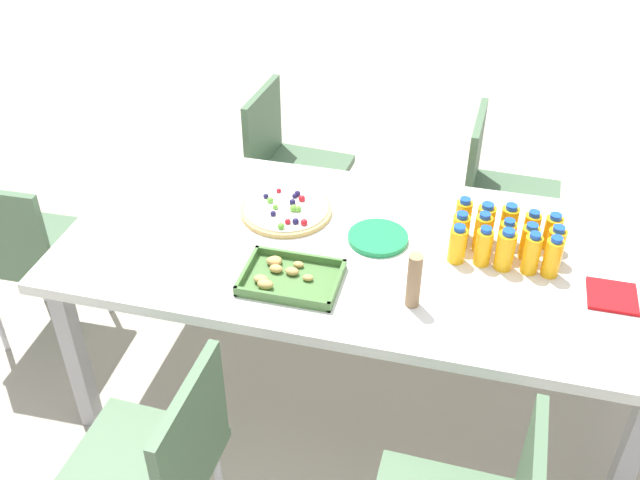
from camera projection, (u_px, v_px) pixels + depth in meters
ground_plane at (352, 391)px, 2.91m from camera, size 12.00×12.00×0.00m
party_table at (357, 260)px, 2.52m from camera, size 2.01×0.94×0.72m
chair_far_right at (159, 463)px, 2.04m from camera, size 0.41×0.41×0.83m
chair_near_right at (287, 160)px, 3.39m from camera, size 0.43×0.43×0.83m
chair_near_left at (498, 189)px, 3.19m from camera, size 0.41×0.41×0.83m
chair_end at (25, 246)px, 2.85m from camera, size 0.41×0.41×0.83m
juice_bottle_0 at (552, 232)px, 2.44m from camera, size 0.06×0.06×0.13m
juice_bottle_1 at (531, 229)px, 2.45m from camera, size 0.06×0.06×0.13m
juice_bottle_2 at (508, 224)px, 2.47m from camera, size 0.06×0.06×0.15m
juice_bottle_3 at (485, 223)px, 2.48m from camera, size 0.06×0.06×0.14m
juice_bottle_4 at (463, 218)px, 2.49m from camera, size 0.06×0.06×0.15m
juice_bottle_5 at (555, 245)px, 2.38m from camera, size 0.06×0.06×0.13m
juice_bottle_6 at (529, 242)px, 2.40m from camera, size 0.06×0.06×0.13m
juice_bottle_7 at (507, 239)px, 2.41m from camera, size 0.05×0.05×0.14m
juice_bottle_8 at (482, 233)px, 2.43m from camera, size 0.06×0.06×0.15m
juice_bottle_9 at (460, 231)px, 2.44m from camera, size 0.06×0.06×0.14m
juice_bottle_10 at (553, 258)px, 2.32m from camera, size 0.06×0.06×0.15m
juice_bottle_11 at (532, 254)px, 2.33m from camera, size 0.05×0.05×0.15m
juice_bottle_12 at (505, 249)px, 2.35m from camera, size 0.06×0.06×0.15m
juice_bottle_13 at (483, 247)px, 2.37m from camera, size 0.05×0.05×0.14m
juice_bottle_14 at (457, 245)px, 2.38m from camera, size 0.06×0.06×0.14m
fruit_pizza at (286, 210)px, 2.64m from camera, size 0.33×0.33×0.05m
snack_tray at (288, 278)px, 2.33m from camera, size 0.31×0.23×0.04m
plate_stack at (378, 238)px, 2.50m from camera, size 0.21×0.21×0.02m
napkin_stack at (612, 296)px, 2.26m from camera, size 0.15×0.15×0.01m
cardboard_tube at (414, 281)px, 2.19m from camera, size 0.04×0.04×0.19m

